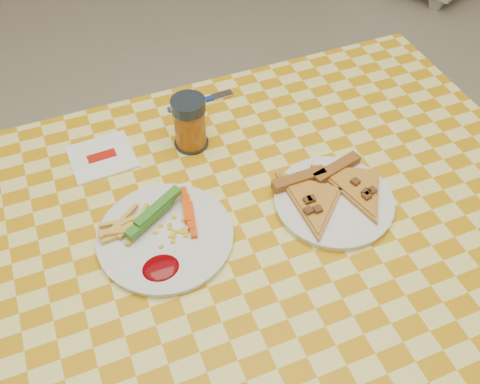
{
  "coord_description": "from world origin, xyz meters",
  "views": [
    {
      "loc": [
        -0.23,
        -0.57,
        1.56
      ],
      "look_at": [
        0.02,
        0.06,
        0.78
      ],
      "focal_mm": 40.0,
      "sensor_mm": 36.0,
      "label": 1
    }
  ],
  "objects_px": {
    "plate_right": "(334,202)",
    "drink_glass": "(190,123)",
    "table": "(240,247)",
    "plate_left": "(166,237)"
  },
  "relations": [
    {
      "from": "plate_right",
      "to": "drink_glass",
      "type": "distance_m",
      "value": 0.34
    },
    {
      "from": "plate_right",
      "to": "drink_glass",
      "type": "relative_size",
      "value": 1.92
    },
    {
      "from": "drink_glass",
      "to": "plate_right",
      "type": "bearing_deg",
      "value": -52.57
    },
    {
      "from": "drink_glass",
      "to": "plate_left",
      "type": "bearing_deg",
      "value": -119.27
    },
    {
      "from": "plate_right",
      "to": "table",
      "type": "bearing_deg",
      "value": 173.69
    },
    {
      "from": "table",
      "to": "drink_glass",
      "type": "relative_size",
      "value": 10.81
    },
    {
      "from": "plate_left",
      "to": "drink_glass",
      "type": "relative_size",
      "value": 2.08
    },
    {
      "from": "plate_left",
      "to": "table",
      "type": "bearing_deg",
      "value": -7.94
    },
    {
      "from": "table",
      "to": "plate_left",
      "type": "xyz_separation_m",
      "value": [
        -0.14,
        0.02,
        0.08
      ]
    },
    {
      "from": "plate_left",
      "to": "drink_glass",
      "type": "distance_m",
      "value": 0.26
    }
  ]
}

